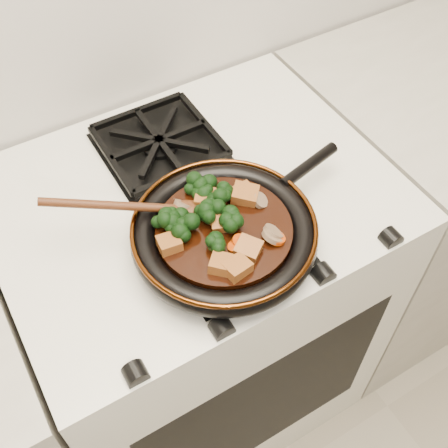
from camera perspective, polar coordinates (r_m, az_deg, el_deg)
stove at (r=1.45m, az=-2.41°, el=-8.73°), size 0.76×0.60×0.90m
burner_grate_front at (r=0.99m, az=0.65°, el=-1.50°), size 0.23×0.23×0.03m
burner_grate_back at (r=1.16m, az=-6.58°, el=8.10°), size 0.23×0.23×0.03m
skillet at (r=0.96m, az=0.10°, el=-0.89°), size 0.44×0.32×0.05m
braising_sauce at (r=0.95m, az=0.00°, el=-0.78°), size 0.23×0.23×0.02m
tofu_cube_0 at (r=0.92m, az=-5.57°, el=-1.99°), size 0.04×0.04×0.02m
tofu_cube_1 at (r=0.89m, az=1.34°, el=-4.48°), size 0.05×0.04×0.03m
tofu_cube_2 at (r=0.94m, az=-0.16°, el=0.14°), size 0.05×0.05×0.03m
tofu_cube_3 at (r=0.97m, az=-1.12°, el=1.99°), size 0.05×0.05×0.02m
tofu_cube_4 at (r=0.89m, az=-0.21°, el=-4.12°), size 0.05×0.05×0.03m
tofu_cube_5 at (r=0.98m, az=2.15°, el=2.97°), size 0.06×0.06×0.03m
tofu_cube_6 at (r=0.98m, az=-1.90°, el=2.60°), size 0.05×0.05×0.02m
tofu_cube_7 at (r=0.99m, az=2.09°, el=3.16°), size 0.04×0.04×0.02m
tofu_cube_8 at (r=0.91m, az=2.49°, el=-2.54°), size 0.05×0.06×0.03m
tofu_cube_9 at (r=0.96m, az=-1.47°, el=1.12°), size 0.04×0.04×0.02m
broccoli_floret_0 at (r=0.93m, az=-4.05°, el=-0.38°), size 0.09×0.08×0.07m
broccoli_floret_1 at (r=0.98m, az=-0.37°, el=2.83°), size 0.07×0.06×0.06m
broccoli_floret_2 at (r=0.95m, az=-5.01°, el=0.55°), size 0.06×0.06×0.05m
broccoli_floret_3 at (r=0.99m, az=-3.15°, el=3.56°), size 0.08×0.08×0.07m
broccoli_floret_4 at (r=0.99m, az=-1.69°, el=3.66°), size 0.08×0.07×0.07m
broccoli_floret_5 at (r=0.95m, az=-1.35°, el=1.29°), size 0.09×0.09×0.07m
broccoli_floret_6 at (r=0.95m, az=-1.64°, el=1.02°), size 0.08×0.07×0.07m
broccoli_floret_7 at (r=0.94m, az=-5.76°, el=0.11°), size 0.08×0.09×0.06m
broccoli_floret_8 at (r=0.94m, az=1.01°, el=0.24°), size 0.09×0.09×0.06m
broccoli_floret_9 at (r=0.91m, az=-1.23°, el=-2.10°), size 0.09×0.08×0.06m
carrot_coin_0 at (r=0.95m, az=-0.26°, el=0.64°), size 0.03×0.03×0.02m
carrot_coin_1 at (r=0.97m, az=-1.82°, el=1.89°), size 0.03×0.03×0.02m
carrot_coin_2 at (r=0.92m, az=1.20°, el=-2.25°), size 0.03×0.03×0.02m
carrot_coin_3 at (r=0.92m, az=1.59°, el=-1.78°), size 0.03×0.03×0.02m
carrot_coin_4 at (r=0.93m, az=5.30°, el=-1.45°), size 0.03×0.03×0.02m
mushroom_slice_0 at (r=0.98m, az=3.67°, el=2.41°), size 0.04×0.04×0.03m
mushroom_slice_1 at (r=0.94m, az=5.06°, el=-0.80°), size 0.04×0.04×0.03m
mushroom_slice_2 at (r=0.93m, az=4.97°, el=-1.23°), size 0.04×0.04×0.03m
mushroom_slice_3 at (r=0.99m, az=1.81°, el=3.38°), size 0.05×0.05×0.03m
mushroom_slice_4 at (r=0.97m, az=-4.14°, el=1.96°), size 0.04×0.04×0.03m
wooden_spoon at (r=0.96m, az=-8.02°, el=1.70°), size 0.15×0.09×0.24m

